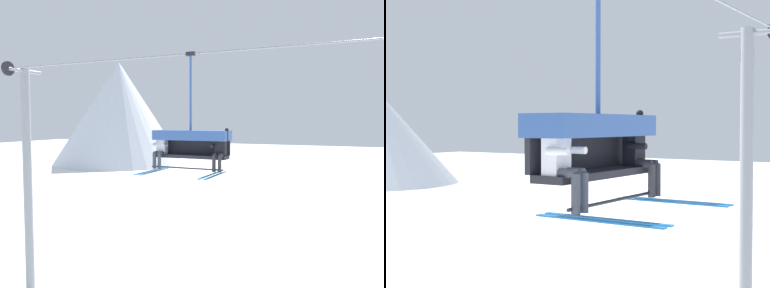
{
  "view_description": "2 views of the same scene",
  "coord_description": "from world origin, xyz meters",
  "views": [
    {
      "loc": [
        5.8,
        -11.27,
        7.13
      ],
      "look_at": [
        1.17,
        -0.92,
        6.42
      ],
      "focal_mm": 35.0,
      "sensor_mm": 36.0,
      "label": 1
    },
    {
      "loc": [
        -5.7,
        -4.94,
        6.69
      ],
      "look_at": [
        0.8,
        -0.65,
        6.43
      ],
      "focal_mm": 55.0,
      "sensor_mm": 36.0,
      "label": 2
    }
  ],
  "objects": [
    {
      "name": "mountain_peak_west",
      "position": [
        -30.97,
        41.03,
        8.43
      ],
      "size": [
        21.61,
        21.61,
        16.86
      ],
      "color": "silver",
      "rests_on": "ground_plane"
    },
    {
      "name": "lift_tower_near",
      "position": [
        -6.73,
        -0.02,
        4.89
      ],
      "size": [
        0.36,
        1.88,
        9.43
      ],
      "color": "gray",
      "rests_on": "ground_plane"
    },
    {
      "name": "lift_cable",
      "position": [
        1.68,
        -0.8,
        9.15
      ],
      "size": [
        18.83,
        0.05,
        0.05
      ],
      "color": "gray"
    },
    {
      "name": "chairlift_chair",
      "position": [
        1.07,
        -0.73,
        6.56
      ],
      "size": [
        2.41,
        0.74,
        3.54
      ],
      "color": "#232328"
    },
    {
      "name": "skier_white",
      "position": [
        0.07,
        -0.95,
        6.24
      ],
      "size": [
        0.46,
        1.7,
        1.23
      ],
      "color": "silver"
    },
    {
      "name": "skier_black",
      "position": [
        2.06,
        -0.94,
        6.26
      ],
      "size": [
        0.48,
        1.7,
        1.34
      ],
      "color": "black"
    }
  ]
}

